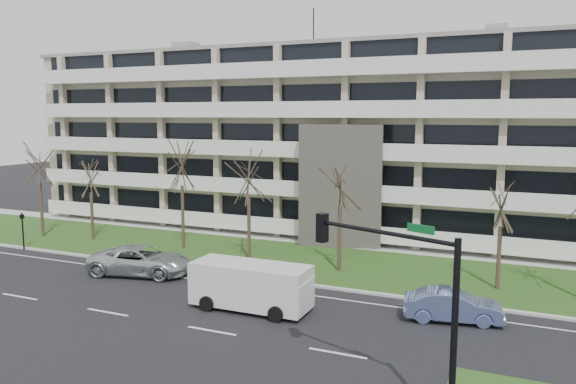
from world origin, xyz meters
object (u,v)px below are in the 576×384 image
at_px(blue_sedan, 453,306).
at_px(traffic_signal, 402,292).
at_px(silver_pickup, 141,260).
at_px(pedestrian_signal, 23,226).
at_px(white_van, 252,282).

distance_m(blue_sedan, traffic_signal, 9.97).
height_order(silver_pickup, pedestrian_signal, pedestrian_signal).
bearing_deg(traffic_signal, white_van, 162.06).
xyz_separation_m(silver_pickup, blue_sedan, (18.56, -0.46, -0.11)).
xyz_separation_m(blue_sedan, traffic_signal, (-0.47, -9.37, 3.39)).
relative_size(white_van, pedestrian_signal, 2.22).
bearing_deg(traffic_signal, pedestrian_signal, 178.92).
height_order(silver_pickup, blue_sedan, silver_pickup).
relative_size(white_van, traffic_signal, 0.94).
bearing_deg(blue_sedan, pedestrian_signal, 74.53).
bearing_deg(pedestrian_signal, white_van, -25.93).
height_order(traffic_signal, pedestrian_signal, traffic_signal).
distance_m(blue_sedan, white_van, 9.76).
height_order(blue_sedan, white_van, white_van).
bearing_deg(silver_pickup, pedestrian_signal, 69.52).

